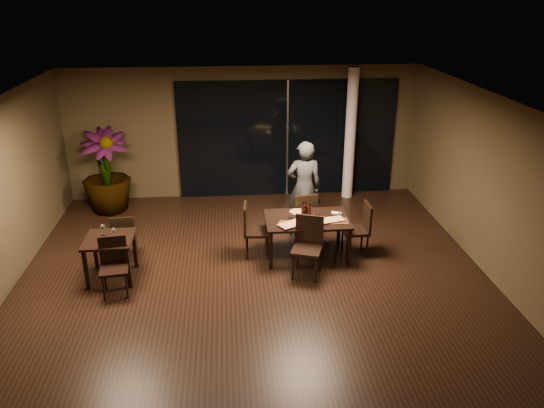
{
  "coord_description": "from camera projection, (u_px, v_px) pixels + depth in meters",
  "views": [
    {
      "loc": [
        -0.4,
        -7.8,
        4.64
      ],
      "look_at": [
        0.37,
        0.81,
        1.05
      ],
      "focal_mm": 35.0,
      "sensor_mm": 36.0,
      "label": 1
    }
  ],
  "objects": [
    {
      "name": "chair_side_near",
      "position": [
        114.0,
        262.0,
        8.47
      ],
      "size": [
        0.49,
        0.49,
        0.94
      ],
      "rotation": [
        0.0,
        0.0,
        0.13
      ],
      "color": "black",
      "rests_on": "ground"
    },
    {
      "name": "pizza_board_right",
      "position": [
        331.0,
        221.0,
        9.4
      ],
      "size": [
        0.63,
        0.35,
        0.01
      ],
      "primitive_type": "cube",
      "rotation": [
        0.0,
        0.0,
        -0.08
      ],
      "color": "#3F2314",
      "rests_on": "main_table"
    },
    {
      "name": "chair_main_far",
      "position": [
        304.0,
        214.0,
        10.21
      ],
      "size": [
        0.52,
        0.52,
        0.98
      ],
      "rotation": [
        0.0,
        0.0,
        3.31
      ],
      "color": "black",
      "rests_on": "ground"
    },
    {
      "name": "napkin_far",
      "position": [
        337.0,
        213.0,
        9.73
      ],
      "size": [
        0.2,
        0.15,
        0.01
      ],
      "primitive_type": "cube",
      "rotation": [
        0.0,
        0.0,
        -0.32
      ],
      "color": "silver",
      "rests_on": "main_table"
    },
    {
      "name": "round_pizza",
      "position": [
        297.0,
        212.0,
        9.77
      ],
      "size": [
        0.28,
        0.28,
        0.01
      ],
      "primitive_type": "cylinder",
      "color": "#B52314",
      "rests_on": "main_table"
    },
    {
      "name": "wine_glass_a",
      "position": [
        103.0,
        231.0,
        8.82
      ],
      "size": [
        0.09,
        0.09,
        0.2
      ],
      "primitive_type": null,
      "color": "white",
      "rests_on": "side_table"
    },
    {
      "name": "chair_main_right",
      "position": [
        360.0,
        226.0,
        9.68
      ],
      "size": [
        0.47,
        0.47,
        0.99
      ],
      "rotation": [
        0.0,
        0.0,
        -1.55
      ],
      "color": "black",
      "rests_on": "ground"
    },
    {
      "name": "wall_back",
      "position": [
        243.0,
        133.0,
        12.14
      ],
      "size": [
        8.0,
        0.1,
        3.0
      ],
      "primitive_type": "cube",
      "color": "#433823",
      "rests_on": "ground"
    },
    {
      "name": "column",
      "position": [
        350.0,
        135.0,
        11.97
      ],
      "size": [
        0.24,
        0.24,
        3.0
      ],
      "primitive_type": "cylinder",
      "color": "white",
      "rests_on": "ground"
    },
    {
      "name": "side_table",
      "position": [
        110.0,
        245.0,
        8.83
      ],
      "size": [
        0.8,
        0.8,
        0.75
      ],
      "color": "black",
      "rests_on": "ground"
    },
    {
      "name": "window_panel",
      "position": [
        287.0,
        139.0,
        12.19
      ],
      "size": [
        5.0,
        0.06,
        2.7
      ],
      "primitive_type": "cube",
      "color": "black",
      "rests_on": "ground"
    },
    {
      "name": "side_napkin",
      "position": [
        110.0,
        243.0,
        8.6
      ],
      "size": [
        0.2,
        0.15,
        0.01
      ],
      "primitive_type": "cube",
      "rotation": [
        0.0,
        0.0,
        0.24
      ],
      "color": "white",
      "rests_on": "side_table"
    },
    {
      "name": "bottle_a",
      "position": [
        303.0,
        210.0,
        9.48
      ],
      "size": [
        0.07,
        0.07,
        0.31
      ],
      "primitive_type": null,
      "color": "black",
      "rests_on": "main_table"
    },
    {
      "name": "ground",
      "position": [
        255.0,
        280.0,
        8.99
      ],
      "size": [
        8.0,
        8.0,
        0.0
      ],
      "primitive_type": "plane",
      "color": "black",
      "rests_on": "ground"
    },
    {
      "name": "chair_side_far",
      "position": [
        124.0,
        235.0,
        9.45
      ],
      "size": [
        0.45,
        0.45,
        0.89
      ],
      "rotation": [
        0.0,
        0.0,
        3.23
      ],
      "color": "black",
      "rests_on": "ground"
    },
    {
      "name": "wall_front",
      "position": [
        280.0,
        368.0,
        4.69
      ],
      "size": [
        8.0,
        0.1,
        3.0
      ],
      "primitive_type": "cube",
      "color": "#433823",
      "rests_on": "ground"
    },
    {
      "name": "bottle_c",
      "position": [
        305.0,
        208.0,
        9.54
      ],
      "size": [
        0.07,
        0.07,
        0.31
      ],
      "primitive_type": null,
      "color": "black",
      "rests_on": "main_table"
    },
    {
      "name": "oblong_pizza_left",
      "position": [
        293.0,
        224.0,
        9.25
      ],
      "size": [
        0.55,
        0.46,
        0.02
      ],
      "primitive_type": null,
      "rotation": [
        0.0,
        0.0,
        0.54
      ],
      "color": "#670A09",
      "rests_on": "pizza_board_left"
    },
    {
      "name": "chair_main_near",
      "position": [
        308.0,
        243.0,
        8.99
      ],
      "size": [
        0.62,
        0.62,
        1.04
      ],
      "rotation": [
        0.0,
        0.0,
        -0.34
      ],
      "color": "black",
      "rests_on": "ground"
    },
    {
      "name": "chair_main_left",
      "position": [
        252.0,
        228.0,
        9.62
      ],
      "size": [
        0.5,
        0.5,
        1.0
      ],
      "rotation": [
        0.0,
        0.0,
        1.49
      ],
      "color": "black",
      "rests_on": "ground"
    },
    {
      "name": "tumbler_left",
      "position": [
        291.0,
        216.0,
        9.52
      ],
      "size": [
        0.07,
        0.07,
        0.08
      ],
      "primitive_type": "cylinder",
      "color": "white",
      "rests_on": "main_table"
    },
    {
      "name": "pizza_board_left",
      "position": [
        293.0,
        225.0,
        9.25
      ],
      "size": [
        0.57,
        0.4,
        0.01
      ],
      "primitive_type": "cube",
      "rotation": [
        0.0,
        0.0,
        -0.29
      ],
      "color": "#482E17",
      "rests_on": "main_table"
    },
    {
      "name": "napkin_near",
      "position": [
        337.0,
        220.0,
        9.46
      ],
      "size": [
        0.19,
        0.13,
        0.01
      ],
      "primitive_type": "cube",
      "rotation": [
        0.0,
        0.0,
        0.16
      ],
      "color": "white",
      "rests_on": "main_table"
    },
    {
      "name": "tumbler_right",
      "position": [
        318.0,
        213.0,
        9.63
      ],
      "size": [
        0.08,
        0.08,
        0.09
      ],
      "primitive_type": "cylinder",
      "color": "white",
      "rests_on": "main_table"
    },
    {
      "name": "wall_right",
      "position": [
        498.0,
        190.0,
        8.75
      ],
      "size": [
        0.1,
        8.0,
        3.0
      ],
      "primitive_type": "cube",
      "color": "#433823",
      "rests_on": "ground"
    },
    {
      "name": "potted_plant",
      "position": [
        106.0,
        171.0,
        11.41
      ],
      "size": [
        1.25,
        1.25,
        1.82
      ],
      "primitive_type": "imported",
      "rotation": [
        0.0,
        0.0,
        0.31
      ],
      "color": "#194D1A",
      "rests_on": "ground"
    },
    {
      "name": "wine_glass_b",
      "position": [
        114.0,
        234.0,
        8.73
      ],
      "size": [
        0.08,
        0.08,
        0.18
      ],
      "primitive_type": null,
      "color": "white",
      "rests_on": "side_table"
    },
    {
      "name": "bottle_b",
      "position": [
        309.0,
        210.0,
        9.48
      ],
      "size": [
        0.07,
        0.07,
        0.3
      ],
      "primitive_type": null,
      "color": "black",
      "rests_on": "main_table"
    },
    {
      "name": "oblong_pizza_right",
      "position": [
        331.0,
        220.0,
        9.39
      ],
      "size": [
        0.49,
        0.32,
        0.02
      ],
      "primitive_type": null,
      "rotation": [
        0.0,
        0.0,
        0.27
      ],
      "color": "maroon",
      "rests_on": "pizza_board_right"
    },
    {
      "name": "diner",
      "position": [
        304.0,
        187.0,
        10.47
      ],
      "size": [
        0.64,
        0.44,
        1.87
      ],
      "primitive_type": "imported",
      "rotation": [
        0.0,
        0.0,
        3.12
      ],
      "color": "#2F3234",
      "rests_on": "ground"
    },
    {
      "name": "main_table",
      "position": [
        307.0,
        222.0,
        9.55
      ],
      "size": [
        1.5,
        1.0,
        0.75
      ],
      "color": "black",
      "rests_on": "ground"
    },
    {
      "name": "ceiling",
      "position": [
        252.0,
        103.0,
        7.83
      ],
      "size": [
        8.0,
        8.0,
        0.04
      ],
      "primitive_type": "cube",
      "color": "silver",
      "rests_on": "wall_back"
    }
  ]
}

